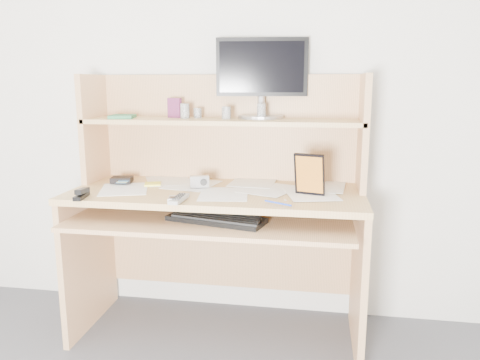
% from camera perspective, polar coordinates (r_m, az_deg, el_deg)
% --- Properties ---
extents(back_wall, '(3.60, 0.04, 2.50)m').
position_cam_1_polar(back_wall, '(2.51, -1.39, 11.58)').
color(back_wall, beige).
rests_on(back_wall, floor).
extents(desk, '(1.40, 0.70, 1.30)m').
position_cam_1_polar(desk, '(2.34, -2.42, -2.15)').
color(desk, tan).
rests_on(desk, floor).
extents(paper_clutter, '(1.32, 0.54, 0.01)m').
position_cam_1_polar(paper_clutter, '(2.25, -2.85, -1.18)').
color(paper_clutter, white).
rests_on(paper_clutter, desk).
extents(keyboard, '(0.46, 0.26, 0.03)m').
position_cam_1_polar(keyboard, '(2.09, -2.89, -4.70)').
color(keyboard, black).
rests_on(keyboard, desk).
extents(tv_remote, '(0.05, 0.16, 0.02)m').
position_cam_1_polar(tv_remote, '(2.04, -7.45, -2.29)').
color(tv_remote, '#969692').
rests_on(tv_remote, paper_clutter).
extents(flip_phone, '(0.06, 0.09, 0.02)m').
position_cam_1_polar(flip_phone, '(2.04, -8.13, -2.26)').
color(flip_phone, '#B8B8BB').
rests_on(flip_phone, paper_clutter).
extents(stapler, '(0.05, 0.13, 0.04)m').
position_cam_1_polar(stapler, '(2.20, -18.78, -1.49)').
color(stapler, black).
rests_on(stapler, paper_clutter).
extents(wallet, '(0.12, 0.10, 0.03)m').
position_cam_1_polar(wallet, '(2.48, -14.21, 0.06)').
color(wallet, black).
rests_on(wallet, paper_clutter).
extents(sticky_note_pad, '(0.10, 0.10, 0.01)m').
position_cam_1_polar(sticky_note_pad, '(2.40, -10.60, -0.50)').
color(sticky_note_pad, '#FFE843').
rests_on(sticky_note_pad, desk).
extents(digital_camera, '(0.10, 0.06, 0.06)m').
position_cam_1_polar(digital_camera, '(2.30, -4.97, -0.17)').
color(digital_camera, '#A1A1A4').
rests_on(digital_camera, paper_clutter).
extents(game_case, '(0.14, 0.05, 0.19)m').
position_cam_1_polar(game_case, '(2.13, 8.46, 0.68)').
color(game_case, black).
rests_on(game_case, paper_clutter).
extents(blue_pen, '(0.12, 0.07, 0.01)m').
position_cam_1_polar(blue_pen, '(1.98, 4.65, -2.82)').
color(blue_pen, blue).
rests_on(blue_pen, paper_clutter).
extents(card_box, '(0.08, 0.04, 0.10)m').
position_cam_1_polar(card_box, '(2.46, -7.98, 8.70)').
color(card_box, maroon).
rests_on(card_box, desk).
extents(shelf_book, '(0.15, 0.18, 0.02)m').
position_cam_1_polar(shelf_book, '(2.48, -14.13, 7.52)').
color(shelf_book, '#35865E').
rests_on(shelf_book, desk).
extents(chip_stack_a, '(0.06, 0.06, 0.06)m').
position_cam_1_polar(chip_stack_a, '(2.34, -1.68, 8.18)').
color(chip_stack_a, black).
rests_on(chip_stack_a, desk).
extents(chip_stack_b, '(0.06, 0.06, 0.07)m').
position_cam_1_polar(chip_stack_b, '(2.40, -6.73, 8.36)').
color(chip_stack_b, silver).
rests_on(chip_stack_b, desk).
extents(chip_stack_c, '(0.05, 0.05, 0.05)m').
position_cam_1_polar(chip_stack_c, '(2.42, -5.18, 8.13)').
color(chip_stack_c, black).
rests_on(chip_stack_c, desk).
extents(chip_stack_d, '(0.05, 0.05, 0.08)m').
position_cam_1_polar(chip_stack_d, '(2.34, 2.61, 8.36)').
color(chip_stack_d, silver).
rests_on(chip_stack_d, desk).
extents(monitor, '(0.46, 0.23, 0.40)m').
position_cam_1_polar(monitor, '(2.41, 2.66, 12.59)').
color(monitor, '#A3A3A8').
rests_on(monitor, desk).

